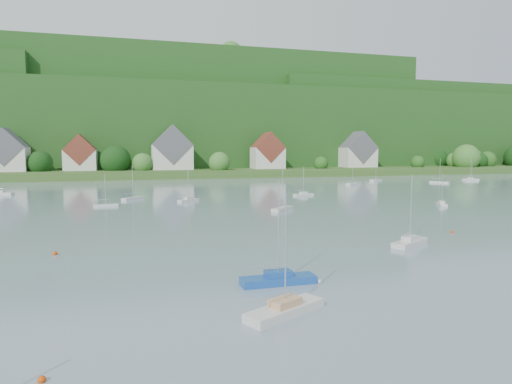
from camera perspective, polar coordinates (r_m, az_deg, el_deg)
far_shore_strip at (r=195.91m, az=-12.45°, el=2.54°), size 600.00×60.00×3.00m
forested_ridge at (r=264.45m, az=-13.31°, el=7.87°), size 620.00×181.22×69.89m
village_building_0 at (r=187.63m, az=-29.33°, el=4.30°), size 14.00×10.40×16.00m
village_building_1 at (r=185.37m, az=-21.62°, el=4.37°), size 12.00×9.36×14.00m
village_building_2 at (r=184.07m, az=-10.73°, el=5.12°), size 16.00×11.44×18.00m
village_building_3 at (r=189.81m, az=1.49°, el=4.97°), size 13.00×10.40×15.50m
village_building_4 at (r=211.08m, az=12.96°, el=4.92°), size 15.00×10.40×16.50m
near_sailboat_1 at (r=37.06m, az=2.86°, el=-11.03°), size 6.24×1.79×8.41m
near_sailboat_2 at (r=30.57m, az=3.75°, el=-14.68°), size 6.24×4.33×8.28m
near_sailboat_3 at (r=54.38m, az=19.14°, el=-6.02°), size 6.01×4.47×8.08m
mooring_buoy_0 at (r=25.00m, az=-25.79°, el=-21.09°), size 0.39×0.39×0.39m
mooring_buoy_1 at (r=37.78m, az=8.19°, el=-11.47°), size 0.39×0.39×0.39m
mooring_buoy_2 at (r=64.47m, az=23.86°, el=-4.81°), size 0.43×0.43×0.43m
mooring_buoy_3 at (r=51.45m, az=-24.39°, el=-7.34°), size 0.49×0.49×0.49m
far_sailboat_cluster at (r=114.61m, az=-1.67°, el=0.13°), size 193.65×69.58×8.71m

